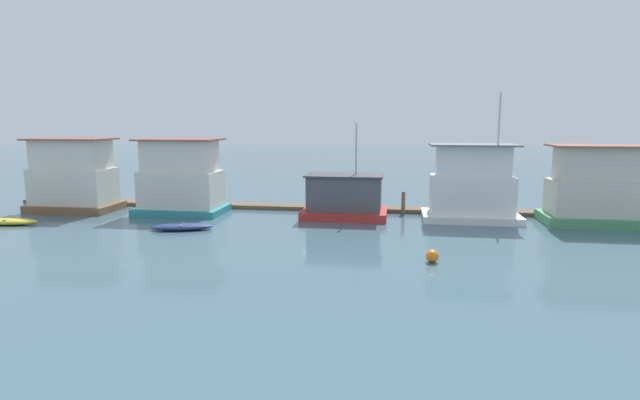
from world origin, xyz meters
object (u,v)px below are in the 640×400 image
object	(u,v)px
houseboat_teal	(181,180)
mooring_post_near_left	(403,203)
houseboat_white	(472,188)
buoy_orange	(432,256)
houseboat_brown	(73,178)
houseboat_green	(600,190)
houseboat_red	(345,197)
dinghy_yellow	(9,221)
mooring_post_centre	(568,209)
dinghy_navy	(182,227)

from	to	relation	value
houseboat_teal	mooring_post_near_left	xyz separation A→B (m)	(16.30, 1.91, -1.67)
houseboat_white	mooring_post_near_left	distance (m)	5.02
buoy_orange	houseboat_white	bearing A→B (deg)	73.01
houseboat_brown	houseboat_green	xyz separation A→B (m)	(37.56, 0.47, -0.23)
houseboat_teal	houseboat_white	size ratio (longest dim) A/B	0.73
houseboat_red	dinghy_yellow	distance (m)	22.56
houseboat_brown	dinghy_yellow	world-z (taller)	houseboat_brown
houseboat_green	mooring_post_centre	xyz separation A→B (m)	(-1.34, 1.71, -1.59)
houseboat_teal	houseboat_white	distance (m)	20.88
houseboat_green	houseboat_red	bearing A→B (deg)	-179.64
dinghy_yellow	dinghy_navy	size ratio (longest dim) A/B	0.98
dinghy_navy	mooring_post_near_left	world-z (taller)	mooring_post_near_left
houseboat_red	houseboat_green	size ratio (longest dim) A/B	0.94
houseboat_brown	dinghy_navy	size ratio (longest dim) A/B	1.58
houseboat_green	mooring_post_near_left	bearing A→B (deg)	172.35
houseboat_brown	houseboat_red	xyz separation A→B (m)	(20.66, 0.37, -1.09)
houseboat_brown	houseboat_white	bearing A→B (deg)	1.38
houseboat_teal	mooring_post_near_left	size ratio (longest dim) A/B	3.76
houseboat_white	mooring_post_centre	distance (m)	7.16
houseboat_teal	mooring_post_centre	bearing A→B (deg)	3.95
houseboat_teal	houseboat_red	distance (m)	12.20
houseboat_white	buoy_orange	bearing A→B (deg)	-106.99
mooring_post_near_left	houseboat_white	bearing A→B (deg)	-17.93
dinghy_yellow	houseboat_brown	bearing A→B (deg)	78.41
houseboat_teal	mooring_post_centre	distance (m)	27.84
houseboat_teal	dinghy_navy	size ratio (longest dim) A/B	1.57
mooring_post_centre	buoy_orange	distance (m)	16.14
dinghy_navy	buoy_orange	size ratio (longest dim) A/B	6.41
dinghy_yellow	mooring_post_near_left	size ratio (longest dim) A/B	2.34
mooring_post_centre	buoy_orange	world-z (taller)	mooring_post_centre
houseboat_brown	mooring_post_centre	distance (m)	36.34
buoy_orange	mooring_post_centre	bearing A→B (deg)	50.79
houseboat_brown	mooring_post_centre	size ratio (longest dim) A/B	4.42
houseboat_brown	dinghy_yellow	size ratio (longest dim) A/B	1.62
houseboat_red	buoy_orange	xyz separation A→B (m)	(5.36, -10.68, -1.14)
buoy_orange	dinghy_yellow	bearing A→B (deg)	169.74
houseboat_brown	dinghy_navy	world-z (taller)	houseboat_brown
houseboat_brown	houseboat_green	world-z (taller)	houseboat_brown
houseboat_white	dinghy_navy	world-z (taller)	houseboat_white
houseboat_red	houseboat_white	distance (m)	8.77
mooring_post_centre	buoy_orange	bearing A→B (deg)	-129.21
houseboat_brown	houseboat_red	distance (m)	20.69
mooring_post_centre	dinghy_yellow	bearing A→B (deg)	-168.50
mooring_post_near_left	buoy_orange	xyz separation A→B (m)	(1.21, -12.50, -0.53)
mooring_post_near_left	dinghy_navy	bearing A→B (deg)	-151.86
dinghy_yellow	houseboat_red	bearing A→B (deg)	14.85
houseboat_brown	houseboat_green	size ratio (longest dim) A/B	0.90
houseboat_teal	houseboat_green	bearing A→B (deg)	0.39
houseboat_brown	houseboat_red	size ratio (longest dim) A/B	0.95
houseboat_red	mooring_post_near_left	size ratio (longest dim) A/B	3.96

